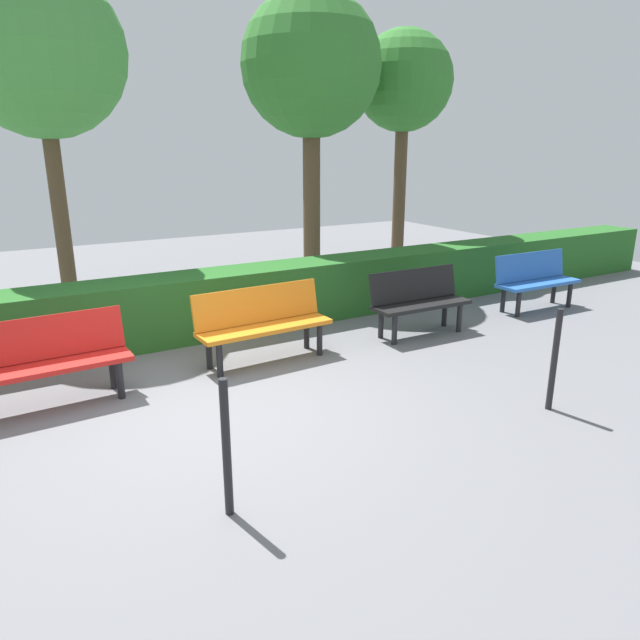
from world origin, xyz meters
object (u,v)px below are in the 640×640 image
(bench_blue, at_px, (535,278))
(tree_far, at_px, (39,53))
(tree_near, at_px, (404,84))
(bench_black, at_px, (418,299))
(tree_mid, at_px, (311,68))
(bench_orange, at_px, (262,321))
(bench_red, at_px, (41,359))

(bench_blue, height_order, tree_far, tree_far)
(bench_blue, relative_size, tree_near, 0.32)
(bench_black, relative_size, tree_far, 0.29)
(tree_mid, xyz_separation_m, tree_far, (4.08, -0.06, -0.06))
(bench_blue, height_order, tree_near, tree_near)
(bench_black, bearing_deg, bench_orange, -2.07)
(bench_blue, distance_m, bench_orange, 4.55)
(bench_red, distance_m, tree_near, 8.31)
(bench_orange, xyz_separation_m, tree_far, (1.66, -3.18, 3.11))
(bench_blue, bearing_deg, tree_near, -88.76)
(bench_black, relative_size, bench_orange, 0.86)
(bench_black, distance_m, bench_red, 4.56)
(bench_orange, height_order, bench_red, same)
(bench_blue, bearing_deg, bench_orange, 0.73)
(tree_near, height_order, tree_mid, tree_mid)
(tree_mid, bearing_deg, bench_black, 86.28)
(bench_orange, height_order, tree_far, tree_far)
(bench_blue, distance_m, tree_far, 7.67)
(bench_blue, xyz_separation_m, tree_mid, (2.13, -3.18, 3.17))
(bench_black, distance_m, tree_mid, 4.54)
(bench_orange, bearing_deg, bench_red, -0.59)
(bench_black, height_order, tree_mid, tree_mid)
(bench_red, distance_m, tree_far, 4.55)
(tree_mid, bearing_deg, tree_far, -0.91)
(bench_orange, relative_size, bench_red, 0.99)
(tree_near, relative_size, tree_far, 0.95)
(bench_red, xyz_separation_m, tree_far, (-0.68, -3.25, 3.11))
(tree_near, relative_size, tree_mid, 0.93)
(bench_red, bearing_deg, tree_mid, -148.39)
(bench_red, relative_size, tree_mid, 0.33)
(bench_orange, xyz_separation_m, tree_mid, (-2.42, -3.11, 3.17))
(bench_black, height_order, tree_near, tree_near)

